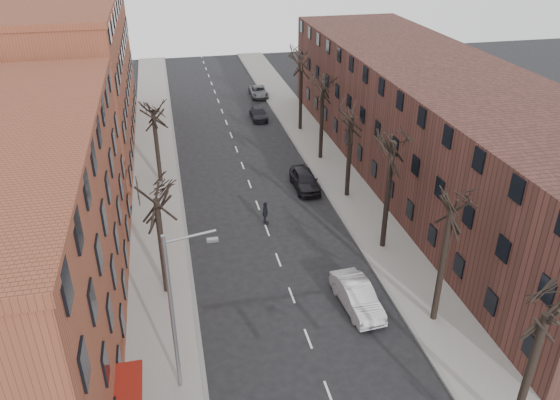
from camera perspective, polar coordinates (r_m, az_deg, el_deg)
sidewalk_left at (r=50.22m, az=-12.81°, el=2.34°), size 4.00×90.00×0.15m
sidewalk_right at (r=52.26m, az=4.96°, el=4.02°), size 4.00×90.00×0.15m
building_left_far at (r=57.12m, az=-21.89°, el=11.62°), size 12.00×28.00×14.00m
building_right at (r=49.11m, az=15.96°, el=7.61°), size 12.00×50.00×10.00m
tree_right_b at (r=34.06m, az=15.69°, el=-11.95°), size 5.20×5.20×10.80m
tree_right_c at (r=39.79m, az=10.62°, el=-4.85°), size 5.20×5.20×11.60m
tree_right_d at (r=46.21m, az=6.97°, el=0.40°), size 5.20×5.20×10.00m
tree_right_e at (r=53.05m, az=4.23°, el=4.34°), size 5.20×5.20×10.80m
tree_right_f at (r=60.18m, az=2.11°, el=7.35°), size 5.20×5.20×11.60m
tree_left_a at (r=35.60m, az=-11.69°, el=-9.39°), size 5.20×5.20×9.50m
tree_left_b at (r=49.34m, az=-12.32°, el=1.82°), size 5.20×5.20×9.50m
streetlight at (r=26.19m, az=-10.89°, el=-11.05°), size 2.45×0.22×9.03m
silver_sedan at (r=33.57m, az=8.06°, el=-9.91°), size 2.11×5.04×1.62m
parked_car_near at (r=46.85m, az=2.60°, el=2.15°), size 1.98×4.89×1.66m
parked_car_mid at (r=63.30m, az=-2.26°, el=9.02°), size 1.88×4.36×1.25m
parked_car_far at (r=71.33m, az=-2.27°, el=11.25°), size 2.23×4.65×1.28m
pedestrian_crossing at (r=41.42m, az=-1.55°, el=-1.39°), size 0.79×1.18×1.87m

